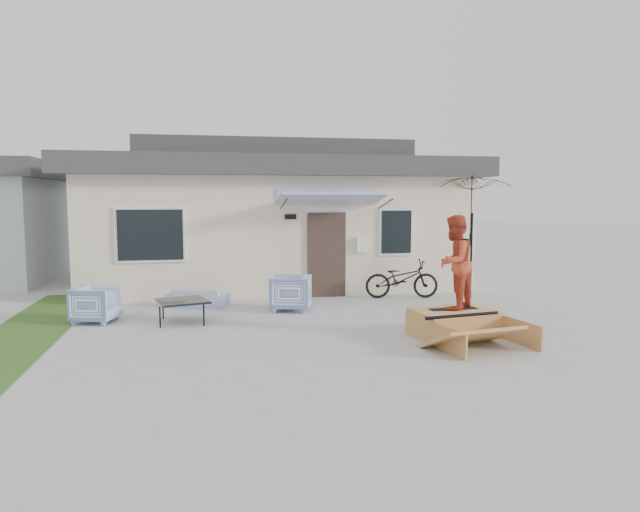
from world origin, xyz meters
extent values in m
plane|color=#AEAEAE|center=(0.00, 0.00, 0.00)|extent=(90.00, 90.00, 0.00)
cube|color=#30581F|center=(-5.20, 2.00, 0.00)|extent=(1.40, 8.00, 0.01)
cube|color=beige|center=(0.00, 8.00, 1.50)|extent=(10.00, 7.00, 3.00)
cube|color=#343435|center=(0.00, 8.00, 3.25)|extent=(10.80, 7.80, 0.50)
cube|color=#343435|center=(0.00, 8.00, 3.80)|extent=(7.50, 4.50, 0.60)
cube|color=#3C2B24|center=(1.00, 4.46, 1.05)|extent=(0.95, 0.08, 2.10)
cube|color=white|center=(-3.20, 4.47, 1.60)|extent=(1.60, 0.06, 1.30)
cube|color=white|center=(2.80, 4.47, 1.60)|extent=(0.90, 0.06, 1.20)
cube|color=#4D6DB5|center=(1.00, 3.95, 2.45)|extent=(2.50, 1.09, 0.29)
imported|color=#4D6DB5|center=(-2.14, 3.79, 0.27)|extent=(1.43, 0.73, 0.54)
imported|color=#4D6DB5|center=(-4.10, 2.43, 0.40)|extent=(0.90, 0.94, 0.79)
imported|color=#4D6DB5|center=(-0.14, 2.89, 0.43)|extent=(0.98, 1.01, 0.86)
cube|color=black|center=(-2.42, 2.10, 0.23)|extent=(1.13, 1.13, 0.45)
imported|color=black|center=(2.77, 3.91, 0.58)|extent=(1.87, 0.87, 1.15)
cylinder|color=black|center=(4.40, 3.50, 1.05)|extent=(0.05, 0.05, 2.10)
imported|color=black|center=(4.40, 3.50, 1.75)|extent=(2.01, 1.87, 0.90)
cube|color=black|center=(2.37, 0.01, 0.50)|extent=(0.89, 0.26, 0.05)
imported|color=#B83E26|center=(2.37, 0.01, 1.36)|extent=(1.03, 1.01, 1.67)
camera|label=1|loc=(-1.95, -9.47, 2.47)|focal=32.38mm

